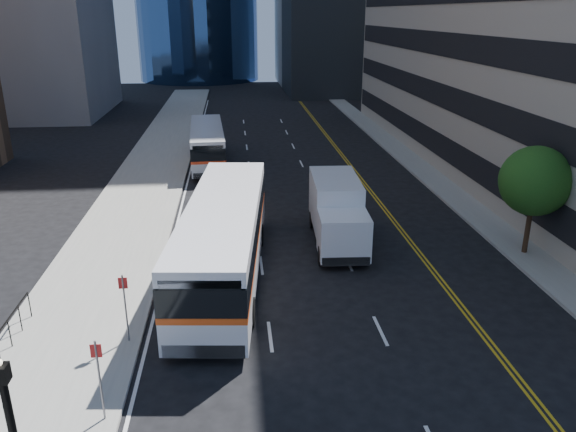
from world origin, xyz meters
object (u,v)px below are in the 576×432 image
at_px(box_truck, 337,212).
at_px(street_tree, 535,181).
at_px(bus_rear, 207,143).
at_px(bus_front, 224,238).

bearing_deg(box_truck, street_tree, -12.01).
bearing_deg(bus_rear, bus_front, -88.75).
xyz_separation_m(street_tree, bus_front, (-14.11, -1.08, -1.77)).
relative_size(bus_front, bus_rear, 1.24).
bearing_deg(street_tree, bus_rear, 129.46).
xyz_separation_m(bus_rear, box_truck, (6.95, -16.63, 0.14)).
distance_m(bus_front, bus_rear, 20.07).
bearing_deg(box_truck, bus_front, -145.35).
height_order(bus_front, box_truck, bus_front).
bearing_deg(bus_rear, street_tree, -53.51).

